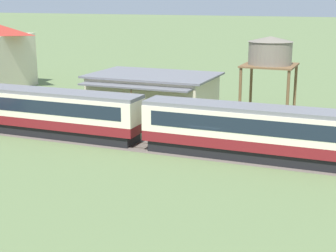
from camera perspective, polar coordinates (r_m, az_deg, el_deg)
ground_plane at (r=39.92m, az=4.48°, el=-3.17°), size 600.00×600.00×0.00m
passenger_train at (r=41.45m, az=-2.38°, el=0.71°), size 84.17×2.95×4.02m
railway_track at (r=40.00m, az=5.59°, el=-3.15°), size 148.36×3.60×0.04m
station_building at (r=53.73m, az=-1.62°, el=3.63°), size 12.90×9.72×4.10m
water_tower at (r=50.86m, az=11.25°, el=7.97°), size 5.00×5.00×8.20m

